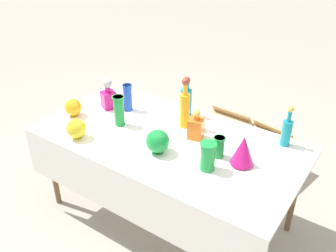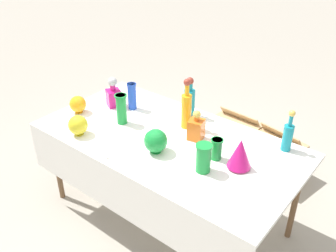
{
  "view_description": "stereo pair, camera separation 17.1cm",
  "coord_description": "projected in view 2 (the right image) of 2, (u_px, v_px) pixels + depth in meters",
  "views": [
    {
      "loc": [
        1.3,
        -1.89,
        2.22
      ],
      "look_at": [
        0.0,
        0.0,
        0.86
      ],
      "focal_mm": 40.0,
      "sensor_mm": 36.0,
      "label": 1
    },
    {
      "loc": [
        1.43,
        -1.79,
        2.22
      ],
      "look_at": [
        0.0,
        0.0,
        0.86
      ],
      "focal_mm": 40.0,
      "sensor_mm": 36.0,
      "label": 2
    }
  ],
  "objects": [
    {
      "name": "slender_vase_3",
      "position": [
        217.0,
        148.0,
        2.46
      ],
      "size": [
        0.08,
        0.08,
        0.15
      ],
      "color": "#198C38",
      "rests_on": "display_table"
    },
    {
      "name": "slender_vase_1",
      "position": [
        121.0,
        108.0,
        2.84
      ],
      "size": [
        0.09,
        0.09,
        0.24
      ],
      "color": "#198C38",
      "rests_on": "display_table"
    },
    {
      "name": "slender_vase_0",
      "position": [
        204.0,
        157.0,
        2.33
      ],
      "size": [
        0.11,
        0.11,
        0.19
      ],
      "color": "#198C38",
      "rests_on": "display_table"
    },
    {
      "name": "tall_bottle_0",
      "position": [
        288.0,
        135.0,
        2.53
      ],
      "size": [
        0.07,
        0.07,
        0.31
      ],
      "color": "teal",
      "rests_on": "display_table"
    },
    {
      "name": "fluted_vase_0",
      "position": [
        240.0,
        153.0,
        2.36
      ],
      "size": [
        0.16,
        0.16,
        0.21
      ],
      "color": "#C61972",
      "rests_on": "display_table"
    },
    {
      "name": "square_decanter_1",
      "position": [
        196.0,
        128.0,
        2.67
      ],
      "size": [
        0.12,
        0.12,
        0.23
      ],
      "color": "orange",
      "rests_on": "display_table"
    },
    {
      "name": "round_bowl_0",
      "position": [
        156.0,
        141.0,
        2.52
      ],
      "size": [
        0.16,
        0.16,
        0.17
      ],
      "color": "#198C38",
      "rests_on": "display_table"
    },
    {
      "name": "round_bowl_1",
      "position": [
        78.0,
        104.0,
        3.02
      ],
      "size": [
        0.13,
        0.13,
        0.14
      ],
      "color": "orange",
      "rests_on": "display_table"
    },
    {
      "name": "tall_bottle_1",
      "position": [
        186.0,
        108.0,
        2.77
      ],
      "size": [
        0.08,
        0.08,
        0.4
      ],
      "color": "orange",
      "rests_on": "display_table"
    },
    {
      "name": "cardboard_box_behind_right",
      "position": [
        231.0,
        139.0,
        3.79
      ],
      "size": [
        0.51,
        0.44,
        0.44
      ],
      "color": "tan",
      "rests_on": "ground"
    },
    {
      "name": "cardboard_box_behind_left",
      "position": [
        271.0,
        159.0,
        3.5
      ],
      "size": [
        0.54,
        0.51,
        0.43
      ],
      "color": "tan",
      "rests_on": "ground"
    },
    {
      "name": "tall_bottle_2",
      "position": [
        189.0,
        100.0,
        2.94
      ],
      "size": [
        0.09,
        0.09,
        0.33
      ],
      "color": "teal",
      "rests_on": "display_table"
    },
    {
      "name": "price_tag_left",
      "position": [
        105.0,
        155.0,
        2.5
      ],
      "size": [
        0.05,
        0.02,
        0.04
      ],
      "primitive_type": "cube",
      "rotation": [
        -0.21,
        0.0,
        -0.15
      ],
      "color": "white",
      "rests_on": "display_table"
    },
    {
      "name": "slender_vase_2",
      "position": [
        132.0,
        96.0,
        3.05
      ],
      "size": [
        0.08,
        0.08,
        0.22
      ],
      "color": "blue",
      "rests_on": "display_table"
    },
    {
      "name": "display_table",
      "position": [
        164.0,
        147.0,
        2.72
      ],
      "size": [
        1.94,
        1.02,
        0.76
      ],
      "color": "white",
      "rests_on": "ground"
    },
    {
      "name": "square_decanter_0",
      "position": [
        113.0,
        94.0,
        3.1
      ],
      "size": [
        0.15,
        0.15,
        0.26
      ],
      "color": "#C61972",
      "rests_on": "display_table"
    },
    {
      "name": "round_bowl_2",
      "position": [
        78.0,
        125.0,
        2.72
      ],
      "size": [
        0.14,
        0.14,
        0.15
      ],
      "color": "yellow",
      "rests_on": "display_table"
    },
    {
      "name": "ground_plane",
      "position": [
        168.0,
        215.0,
        3.11
      ],
      "size": [
        40.0,
        40.0,
        0.0
      ],
      "primitive_type": "plane",
      "color": "#A0998C"
    }
  ]
}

